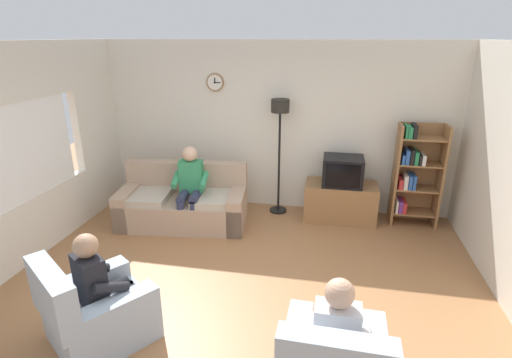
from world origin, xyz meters
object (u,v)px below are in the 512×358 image
Objects in this scene: tv at (343,171)px; tv_stand at (340,201)px; person_in_right_armchair at (336,331)px; couch at (183,204)px; bookshelf at (414,173)px; floor_lamp at (280,125)px; person_in_left_armchair at (101,281)px; person_on_couch at (190,184)px; armchair_near_window at (96,313)px.

tv_stand is at bearing 90.00° from tv.
tv is 0.54× the size of person_in_right_armchair.
couch is 3.31× the size of tv.
bookshelf is (3.42, 0.68, 0.50)m from couch.
person_in_left_armchair is (-1.23, -3.17, -0.85)m from floor_lamp.
bookshelf reaches higher than person_on_couch.
person_on_couch is at bearing -162.53° from tv.
person_on_couch is at bearing -161.95° from tv_stand.
couch is 0.44m from person_on_couch.
couch is 2.49m from person_in_left_armchair.
floor_lamp is (-1.00, 0.10, 1.16)m from tv_stand.
couch is at bearing 130.11° from person_in_right_armchair.
floor_lamp is at bearing 34.08° from person_on_couch.
tv_stand is at bearing 54.12° from person_in_left_armchair.
bookshelf is (1.05, 0.07, 0.52)m from tv_stand.
tv_stand is 0.98× the size of person_in_right_armchair.
bookshelf is at bearing 5.18° from tv.
tv_stand is 0.70× the size of bookshelf.
tv reaches higher than armchair_near_window.
person_on_couch is at bearing 88.27° from armchair_near_window.
bookshelf is 4.54m from person_in_left_armchair.
tv is 0.48× the size of person_on_couch.
bookshelf reaches higher than tv_stand.
person_in_right_armchair is at bearing -91.39° from tv.
tv reaches higher than tv_stand.
bookshelf reaches higher than tv.
couch is 1.07× the size of floor_lamp.
bookshelf reaches higher than person_in_left_armchair.
person_in_right_armchair is (2.20, -0.18, 0.32)m from armchair_near_window.
person_in_right_armchair is (-1.13, -3.40, -0.21)m from bookshelf.
couch is 1.77× the size of person_in_right_armchair.
armchair_near_window is at bearing -91.73° from person_on_couch.
bookshelf is at bearing -0.79° from floor_lamp.
couch is at bearing -152.81° from floor_lamp.
bookshelf is at bearing 71.62° from person_in_right_armchair.
tv_stand is (2.37, 0.61, -0.02)m from couch.
tv is at bearing 88.61° from person_in_right_armchair.
bookshelf is 1.39× the size of person_in_left_armchair.
tv_stand is 0.52m from tv.
armchair_near_window is (0.10, -2.54, -0.02)m from couch.
tv_stand is at bearing 14.38° from couch.
person_in_right_armchair is (-0.08, -3.33, 0.31)m from tv_stand.
bookshelf reaches higher than armchair_near_window.
armchair_near_window is (-1.28, -3.25, -1.16)m from floor_lamp.
tv is 0.32× the size of floor_lamp.
person_on_couch reaches higher than armchair_near_window.
person_in_right_armchair is (2.29, -2.72, 0.29)m from couch.
person_in_right_armchair is at bearing -6.77° from person_in_left_armchair.
person_in_left_armchair is (0.05, 0.07, 0.32)m from armchair_near_window.
person_on_couch is at bearing -145.92° from floor_lamp.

